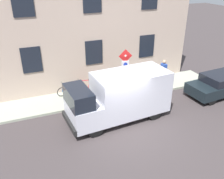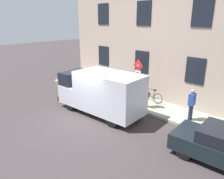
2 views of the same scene
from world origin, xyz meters
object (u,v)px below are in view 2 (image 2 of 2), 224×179
delivery_van (101,92)px  bicycle_blue (117,86)px  sign_post_stacked (138,79)px  bicycle_purple (139,92)px  bicycle_red (128,89)px  pedestrian (192,103)px  bicycle_black (151,96)px  litter_bin (106,90)px

delivery_van → bicycle_blue: bearing=-64.9°
sign_post_stacked → delivery_van: 2.29m
bicycle_purple → bicycle_red: 1.01m
delivery_van → bicycle_red: 3.54m
pedestrian → bicycle_blue: bearing=170.6°
bicycle_black → bicycle_purple: bearing=4.4°
bicycle_purple → litter_bin: (-1.30, 1.85, 0.08)m
bicycle_blue → bicycle_red: bearing=173.6°
sign_post_stacked → bicycle_purple: sign_post_stacked is taller
bicycle_black → bicycle_purple: size_ratio=1.00×
bicycle_blue → litter_bin: litter_bin is taller
delivery_van → litter_bin: delivery_van is taller
bicycle_purple → litter_bin: bearing=32.1°
delivery_van → litter_bin: size_ratio=6.06×
bicycle_blue → sign_post_stacked: bearing=147.7°
sign_post_stacked → bicycle_blue: size_ratio=1.66×
delivery_van → sign_post_stacked: bearing=-124.8°
litter_bin → pedestrian: bearing=-85.4°
bicycle_black → bicycle_purple: same height
pedestrian → bicycle_black: bearing=163.1°
sign_post_stacked → bicycle_blue: bearing=64.2°
bicycle_red → sign_post_stacked: bearing=150.0°
bicycle_red → pedestrian: bearing=177.0°
delivery_van → litter_bin: bearing=-54.5°
litter_bin → bicycle_blue: bearing=7.6°
sign_post_stacked → delivery_van: sign_post_stacked is taller
bicycle_red → litter_bin: litter_bin is taller
bicycle_blue → litter_bin: bearing=91.2°
sign_post_stacked → pedestrian: bearing=-78.7°
delivery_van → pedestrian: delivery_van is taller
sign_post_stacked → bicycle_blue: (1.45, 2.99, -1.44)m
delivery_van → bicycle_black: bearing=-113.5°
sign_post_stacked → litter_bin: 3.13m
bicycle_purple → pedestrian: pedestrian is taller
sign_post_stacked → pedestrian: (0.62, -3.10, -0.88)m
sign_post_stacked → delivery_van: size_ratio=0.52×
bicycle_black → litter_bin: bearing=28.7°
delivery_van → pedestrian: 4.93m
bicycle_black → litter_bin: size_ratio=1.91×
delivery_van → bicycle_blue: delivery_van is taller
bicycle_blue → bicycle_purple: bearing=173.6°
delivery_van → bicycle_red: bearing=-79.8°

